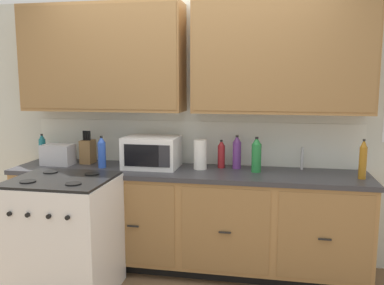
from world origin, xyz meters
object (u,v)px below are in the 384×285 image
bottle_blue (102,152)px  bottle_amber (363,160)px  toaster (58,155)px  bottle_teal (42,148)px  knife_block (88,151)px  bottle_violet (237,152)px  stove_range (64,237)px  bottle_red (221,154)px  bottle_green (256,155)px  microwave (152,152)px  paper_towel_roll (200,155)px

bottle_blue → bottle_amber: bearing=-0.3°
toaster → bottle_teal: bearing=149.0°
knife_block → bottle_teal: 0.48m
bottle_violet → stove_range: bearing=-148.8°
bottle_amber → bottle_violet: (-1.01, 0.20, -0.01)m
bottle_red → bottle_green: bearing=-20.6°
toaster → bottle_teal: size_ratio=1.06×
bottle_teal → bottle_red: bearing=0.3°
toaster → bottle_red: 1.51m
bottle_violet → bottle_red: (-0.14, 0.01, -0.02)m
microwave → stove_range: bearing=-127.7°
toaster → paper_towel_roll: paper_towel_roll is taller
microwave → bottle_violet: size_ratio=1.60×
stove_range → microwave: 1.03m
microwave → toaster: bearing=-176.8°
microwave → bottle_amber: bottle_amber is taller
microwave → bottle_amber: 1.77m
knife_block → bottle_amber: (2.42, -0.18, 0.04)m
bottle_amber → microwave: bearing=176.6°
bottle_red → bottle_teal: bottle_teal is taller
knife_block → bottle_blue: size_ratio=1.08×
microwave → bottle_blue: bottle_blue is taller
stove_range → bottle_teal: size_ratio=3.58×
paper_towel_roll → bottle_teal: bottle_teal is taller
bottle_amber → bottle_green: bearing=173.7°
bottle_amber → bottle_violet: 1.03m
stove_range → paper_towel_roll: size_ratio=3.65×
toaster → paper_towel_roll: size_ratio=1.08×
bottle_green → microwave: bearing=179.3°
bottle_red → bottle_green: 0.34m
bottle_amber → bottle_red: size_ratio=1.27×
stove_range → toaster: (-0.37, 0.63, 0.53)m
paper_towel_roll → bottle_teal: 1.57m
microwave → paper_towel_roll: (0.44, 0.02, -0.01)m
bottle_amber → bottle_teal: bearing=176.0°
toaster → bottle_blue: bearing=-5.3°
stove_range → toaster: size_ratio=3.39×
toaster → paper_towel_roll: bearing=2.9°
knife_block → bottle_teal: (-0.48, 0.02, 0.01)m
stove_range → bottle_blue: (0.08, 0.59, 0.57)m
toaster → knife_block: (0.24, 0.12, 0.02)m
paper_towel_roll → bottle_blue: 0.88m
bottle_green → toaster: bearing=-178.8°
knife_block → paper_towel_roll: bearing=-2.9°
bottle_red → bottle_violet: bearing=-3.7°
toaster → bottle_red: size_ratio=1.11×
stove_range → microwave: microwave is taller
microwave → bottle_violet: 0.76m
knife_block → bottle_blue: knife_block is taller
paper_towel_roll → bottle_amber: 1.34m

